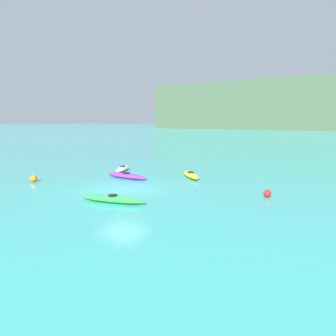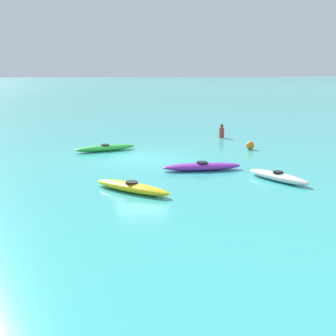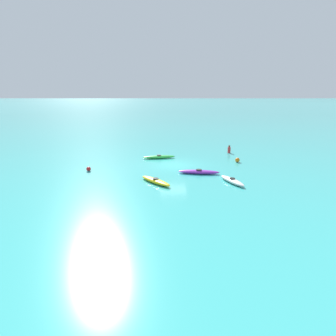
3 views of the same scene
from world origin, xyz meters
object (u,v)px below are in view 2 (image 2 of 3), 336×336
person_near_shore (222,132)px  kayak_green (105,148)px  kayak_white (278,177)px  kayak_purple (202,167)px  kayak_yellow (132,187)px  buoy_orange (250,145)px

person_near_shore → kayak_green: bearing=19.4°
kayak_green → kayak_white: bearing=125.5°
kayak_purple → kayak_white: same height
kayak_white → kayak_green: size_ratio=0.84×
kayak_purple → kayak_yellow: size_ratio=1.22×
kayak_yellow → kayak_green: bearing=-90.2°
kayak_purple → person_near_shore: bearing=-117.3°
kayak_white → person_near_shore: bearing=-100.8°
kayak_purple → person_near_shore: person_near_shore is taller
kayak_purple → person_near_shore: size_ratio=3.98×
kayak_white → buoy_orange: (-1.95, -6.45, 0.06)m
kayak_green → person_near_shore: bearing=-160.6°
kayak_green → kayak_yellow: bearing=89.8°
kayak_white → person_near_shore: (-2.06, -10.81, 0.22)m
kayak_yellow → kayak_white: size_ratio=1.01×
kayak_white → kayak_yellow: bearing=0.2°
buoy_orange → person_near_shore: 4.36m
kayak_yellow → buoy_orange: buoy_orange is taller
kayak_white → buoy_orange: buoy_orange is taller
kayak_green → buoy_orange: buoy_orange is taller
buoy_orange → kayak_green: bearing=-11.9°
person_near_shore → kayak_yellow: bearing=54.1°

